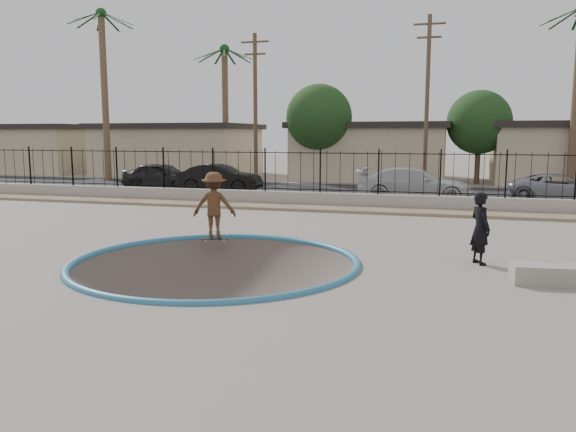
# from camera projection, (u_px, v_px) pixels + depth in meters

# --- Properties ---
(ground) EXTENTS (120.00, 120.00, 2.20)m
(ground) POSITION_uv_depth(u_px,v_px,m) (328.00, 225.00, 26.12)
(ground) COLOR gray
(ground) RESTS_ON ground
(bowl_pit) EXTENTS (6.84, 6.84, 1.80)m
(bowl_pit) POSITION_uv_depth(u_px,v_px,m) (216.00, 263.00, 13.60)
(bowl_pit) COLOR #4A3F39
(bowl_pit) RESTS_ON ground
(coping_ring) EXTENTS (7.04, 7.04, 0.20)m
(coping_ring) POSITION_uv_depth(u_px,v_px,m) (216.00, 263.00, 13.60)
(coping_ring) COLOR #2B6A8C
(coping_ring) RESTS_ON ground
(rock_strip) EXTENTS (42.00, 1.60, 0.11)m
(rock_strip) POSITION_uv_depth(u_px,v_px,m) (314.00, 208.00, 23.29)
(rock_strip) COLOR tan
(rock_strip) RESTS_ON ground
(retaining_wall) EXTENTS (42.00, 0.45, 0.60)m
(retaining_wall) POSITION_uv_depth(u_px,v_px,m) (320.00, 199.00, 24.30)
(retaining_wall) COLOR gray
(retaining_wall) RESTS_ON ground
(fence) EXTENTS (40.00, 0.04, 1.80)m
(fence) POSITION_uv_depth(u_px,v_px,m) (320.00, 172.00, 24.13)
(fence) COLOR black
(fence) RESTS_ON retaining_wall
(street) EXTENTS (90.00, 8.00, 0.04)m
(street) POSITION_uv_depth(u_px,v_px,m) (347.00, 191.00, 30.71)
(street) COLOR black
(street) RESTS_ON ground
(house_west_far) EXTENTS (10.60, 8.60, 3.90)m
(house_west_far) POSITION_uv_depth(u_px,v_px,m) (39.00, 148.00, 47.16)
(house_west_far) COLOR tan
(house_west_far) RESTS_ON ground
(house_west) EXTENTS (11.60, 8.60, 3.90)m
(house_west) POSITION_uv_depth(u_px,v_px,m) (179.00, 149.00, 43.59)
(house_west) COLOR tan
(house_west) RESTS_ON ground
(house_center) EXTENTS (10.60, 8.60, 3.90)m
(house_center) POSITION_uv_depth(u_px,v_px,m) (372.00, 151.00, 39.46)
(house_center) COLOR tan
(house_center) RESTS_ON ground
(palm_left) EXTENTS (2.30, 2.30, 11.30)m
(palm_left) POSITION_uv_depth(u_px,v_px,m) (103.00, 60.00, 37.10)
(palm_left) COLOR brown
(palm_left) RESTS_ON ground
(palm_mid) EXTENTS (2.30, 2.30, 9.30)m
(palm_mid) POSITION_uv_depth(u_px,v_px,m) (225.00, 83.00, 39.16)
(palm_mid) COLOR brown
(palm_mid) RESTS_ON ground
(utility_pole_left) EXTENTS (1.70, 0.24, 9.00)m
(utility_pole_left) POSITION_uv_depth(u_px,v_px,m) (255.00, 107.00, 33.59)
(utility_pole_left) COLOR #473323
(utility_pole_left) RESTS_ON ground
(utility_pole_mid) EXTENTS (1.70, 0.24, 9.50)m
(utility_pole_mid) POSITION_uv_depth(u_px,v_px,m) (427.00, 100.00, 30.81)
(utility_pole_mid) COLOR #473323
(utility_pole_mid) RESTS_ON ground
(street_tree_left) EXTENTS (4.32, 4.32, 6.36)m
(street_tree_left) POSITION_uv_depth(u_px,v_px,m) (319.00, 118.00, 36.64)
(street_tree_left) COLOR #473323
(street_tree_left) RESTS_ON ground
(street_tree_mid) EXTENTS (3.96, 3.96, 5.83)m
(street_tree_mid) POSITION_uv_depth(u_px,v_px,m) (479.00, 122.00, 34.89)
(street_tree_mid) COLOR #473323
(street_tree_mid) RESTS_ON ground
(skater) EXTENTS (1.38, 1.00, 1.92)m
(skater) POSITION_uv_depth(u_px,v_px,m) (214.00, 208.00, 16.25)
(skater) COLOR brown
(skater) RESTS_ON ground
(skateboard) EXTENTS (0.82, 0.47, 0.07)m
(skateboard) POSITION_uv_depth(u_px,v_px,m) (215.00, 239.00, 16.38)
(skateboard) COLOR black
(skateboard) RESTS_ON ground
(videographer) EXTENTS (0.68, 0.75, 1.73)m
(videographer) POSITION_uv_depth(u_px,v_px,m) (480.00, 228.00, 13.35)
(videographer) COLOR black
(videographer) RESTS_ON ground
(concrete_ledge) EXTENTS (1.66, 0.86, 0.40)m
(concrete_ledge) POSITION_uv_depth(u_px,v_px,m) (552.00, 274.00, 11.66)
(concrete_ledge) COLOR gray
(concrete_ledge) RESTS_ON ground
(car_a) EXTENTS (4.51, 1.92, 1.52)m
(car_a) POSITION_uv_depth(u_px,v_px,m) (162.00, 176.00, 31.20)
(car_a) COLOR black
(car_a) RESTS_ON street
(car_b) EXTENTS (4.55, 1.80, 1.47)m
(car_b) POSITION_uv_depth(u_px,v_px,m) (220.00, 178.00, 30.08)
(car_b) COLOR black
(car_b) RESTS_ON street
(car_c) EXTENTS (5.29, 2.16, 1.53)m
(car_c) POSITION_uv_depth(u_px,v_px,m) (415.00, 184.00, 26.13)
(car_c) COLOR #B9B9BB
(car_c) RESTS_ON street
(car_d) EXTENTS (4.67, 2.35, 1.27)m
(car_d) POSITION_uv_depth(u_px,v_px,m) (560.00, 188.00, 25.69)
(car_d) COLOR gray
(car_d) RESTS_ON street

